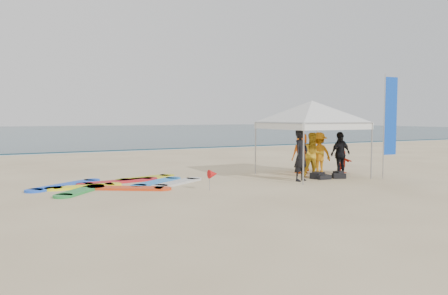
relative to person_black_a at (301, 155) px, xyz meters
name	(u,v)px	position (x,y,z in m)	size (l,w,h in m)	color
ground	(250,195)	(-3.03, -1.64, -0.91)	(120.00, 120.00, 0.00)	beige
ocean	(48,132)	(-3.03, 58.36, -0.87)	(160.00, 84.00, 0.08)	#0C2633
shoreline_foam	(109,151)	(-3.03, 16.56, -0.90)	(160.00, 1.20, 0.01)	silver
person_black_a	(301,155)	(0.00, 0.00, 0.00)	(0.66, 0.43, 1.81)	black
person_yellow	(313,155)	(0.98, 0.56, -0.08)	(0.81, 0.63, 1.66)	gold
person_orange_a	(319,154)	(1.55, 0.94, -0.08)	(1.07, 0.61, 1.65)	orange
person_black_b	(340,154)	(2.14, 0.39, -0.06)	(0.99, 0.41, 1.68)	black
person_orange_b	(302,153)	(1.34, 1.74, -0.10)	(0.78, 0.51, 1.61)	orange
person_seated	(343,161)	(2.94, 1.13, -0.46)	(0.84, 0.27, 0.90)	red
canopy_tent	(312,101)	(1.08, 0.80, 1.93)	(4.32, 4.32, 3.26)	#A5A5A8
feather_flag	(390,117)	(3.29, -0.90, 1.33)	(0.64, 0.04, 3.79)	#A5A5A8
marker_pennant	(213,174)	(-3.58, -0.34, -0.41)	(0.28, 0.28, 0.64)	#A5A5A8
gear_pile	(327,176)	(1.26, 0.13, -0.81)	(1.60, 0.90, 0.22)	black
surfboard_spread	(120,184)	(-5.89, 1.93, -0.87)	(5.56, 3.26, 0.07)	#FFF01A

